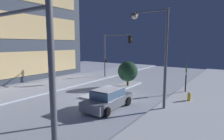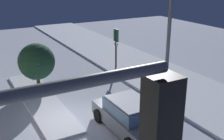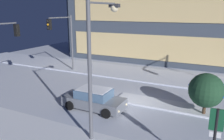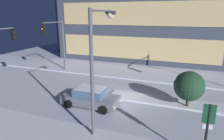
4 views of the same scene
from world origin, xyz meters
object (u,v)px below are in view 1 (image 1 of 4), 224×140
object	(u,v)px
car_near	(108,99)
decorated_tree_median	(128,71)
traffic_light_corner_near_left	(12,62)
street_lamp_arched	(155,44)
traffic_light_corner_far_right	(115,48)
fire_hydrant	(189,97)
parking_info_sign	(186,73)

from	to	relation	value
car_near	decorated_tree_median	size ratio (longest dim) A/B	1.54
traffic_light_corner_near_left	decorated_tree_median	distance (m)	15.62
traffic_light_corner_near_left	street_lamp_arched	bearing A→B (deg)	-96.18
street_lamp_arched	traffic_light_corner_far_right	bearing A→B (deg)	-40.51
traffic_light_corner_far_right	fire_hydrant	distance (m)	12.98
traffic_light_corner_near_left	fire_hydrant	distance (m)	13.71
car_near	traffic_light_corner_far_right	size ratio (longest dim) A/B	0.72
fire_hydrant	decorated_tree_median	world-z (taller)	decorated_tree_median
car_near	parking_info_sign	xyz separation A→B (m)	(7.83, -3.74, 1.25)
traffic_light_corner_far_right	decorated_tree_median	size ratio (longest dim) A/B	2.15
street_lamp_arched	decorated_tree_median	bearing A→B (deg)	-42.29
traffic_light_corner_far_right	car_near	bearing A→B (deg)	-58.78
parking_info_sign	traffic_light_corner_far_right	bearing A→B (deg)	-19.90
traffic_light_corner_near_left	parking_info_sign	size ratio (longest dim) A/B	1.94
fire_hydrant	parking_info_sign	size ratio (longest dim) A/B	0.27
car_near	parking_info_sign	world-z (taller)	parking_info_sign
street_lamp_arched	parking_info_sign	distance (m)	6.55
car_near	traffic_light_corner_far_right	bearing A→B (deg)	31.18
car_near	street_lamp_arched	distance (m)	5.32
traffic_light_corner_far_right	street_lamp_arched	xyz separation A→B (m)	(-8.56, -9.20, 0.53)
street_lamp_arched	fire_hydrant	size ratio (longest dim) A/B	8.70
traffic_light_corner_far_right	fire_hydrant	world-z (taller)	traffic_light_corner_far_right
car_near	street_lamp_arched	xyz separation A→B (m)	(1.99, -2.81, 4.05)
fire_hydrant	street_lamp_arched	bearing A→B (deg)	147.78
car_near	decorated_tree_median	bearing A→B (deg)	17.99
decorated_tree_median	car_near	bearing A→B (deg)	-161.97
parking_info_sign	fire_hydrant	bearing A→B (deg)	103.61
traffic_light_corner_far_right	decorated_tree_median	xyz separation A→B (m)	(-3.51, -4.10, -2.48)
car_near	fire_hydrant	bearing A→B (deg)	-43.33
car_near	parking_info_sign	distance (m)	8.77
traffic_light_corner_near_left	street_lamp_arched	distance (m)	9.92
street_lamp_arched	fire_hydrant	world-z (taller)	street_lamp_arched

